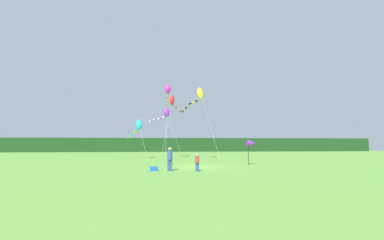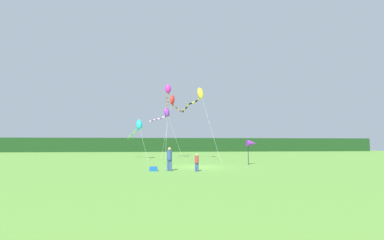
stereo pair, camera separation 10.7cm
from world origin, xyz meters
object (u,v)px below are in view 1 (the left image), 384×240
Objects in this scene: cooler_box at (154,169)px; person_adult at (170,158)px; kite_yellow at (198,96)px; kite_magenta at (168,92)px; person_child at (197,162)px; kite_purple at (165,113)px; banner_flag_pole at (251,143)px; kite_red at (173,101)px; kite_cyan at (138,126)px.

person_adult is at bearing -2.05° from cooler_box.
kite_yellow is (4.16, 14.71, 7.64)m from person_adult.
cooler_box is 0.06× the size of kite_magenta.
kite_purple reaches higher than person_child.
kite_magenta is at bearing 167.90° from kite_yellow.
kite_magenta is 1.05× the size of kite_yellow.
person_child is 2.22× the size of cooler_box.
kite_yellow is at bearing -41.96° from kite_purple.
person_child is 8.21m from banner_flag_pole.
person_adult reaches higher than person_child.
person_child is at bearing -138.87° from banner_flag_pole.
cooler_box is 18.06m from kite_magenta.
cooler_box is (-1.20, 0.04, -0.83)m from person_adult.
kite_red is 3.16m from kite_purple.
cooler_box is at bearing -110.05° from kite_yellow.
kite_yellow reaches higher than person_adult.
kite_red is 1.05× the size of kite_cyan.
kite_yellow is (8.18, -1.20, 4.17)m from kite_cyan.
person_child is 18.43m from kite_magenta.
person_child is 0.13× the size of kite_red.
kite_purple reaches higher than banner_flag_pole.
kite_red is 5.11m from kite_magenta.
banner_flag_pole is at bearing 26.58° from cooler_box.
kite_red is at bearing 87.60° from person_adult.
kite_magenta reaches higher than cooler_box.
cooler_box is 0.06× the size of kite_red.
kite_purple reaches higher than person_adult.
kite_yellow is at bearing 74.22° from person_adult.
kite_magenta reaches higher than person_child.
kite_purple reaches higher than cooler_box.
kite_purple is (-1.13, -1.93, -2.23)m from kite_red.
kite_purple reaches higher than kite_cyan.
banner_flag_pole is (6.10, 5.32, 1.36)m from person_child.
kite_purple is at bearing 120.98° from banner_flag_pole.
cooler_box is (-3.23, 0.66, -0.57)m from person_child.
kite_red is 0.97× the size of kite_magenta.
kite_purple is 6.27m from kite_yellow.
kite_yellow reaches higher than kite_purple.
cooler_box is at bearing -79.91° from kite_cyan.
kite_magenta is 4.27m from kite_yellow.
person_adult is 22.10m from kite_red.
person_adult is 3.01× the size of cooler_box.
kite_purple is at bearing 90.82° from person_adult.
kite_cyan is 6.28m from kite_magenta.
banner_flag_pole is (8.13, 4.71, 1.10)m from person_adult.
person_adult is 1.46m from cooler_box.
kite_purple is (-0.27, 18.69, 5.65)m from person_adult.
person_child is 0.13× the size of kite_yellow.
person_child is 20.32m from kite_purple.
kite_purple is at bearing 138.04° from kite_yellow.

